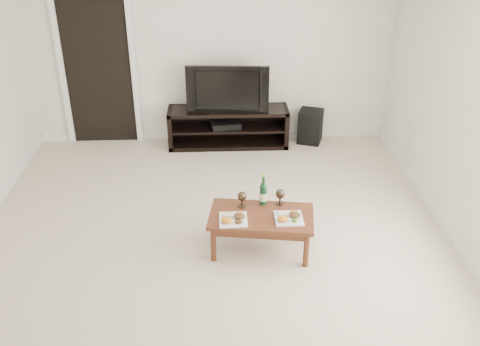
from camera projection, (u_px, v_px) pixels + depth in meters
name	position (u px, v px, depth m)	size (l,w,h in m)	color
floor	(213.00, 248.00, 5.47)	(5.50, 5.50, 0.00)	beige
back_wall	(211.00, 50.00, 7.30)	(5.00, 0.04, 2.60)	white
doorway	(99.00, 72.00, 7.34)	(0.90, 0.02, 2.05)	black
media_console	(228.00, 127.00, 7.55)	(1.68, 0.45, 0.55)	black
television	(228.00, 87.00, 7.27)	(1.12, 0.15, 0.64)	black
av_receiver	(226.00, 124.00, 7.52)	(0.40, 0.30, 0.08)	black
subwoofer	(310.00, 126.00, 7.67)	(0.32, 0.32, 0.48)	black
coffee_table	(261.00, 233.00, 5.35)	(1.02, 0.56, 0.42)	#592C18
plate_left	(233.00, 218.00, 5.14)	(0.27, 0.27, 0.07)	white
plate_right	(289.00, 216.00, 5.16)	(0.27, 0.27, 0.07)	white
wine_bottle	(263.00, 189.00, 5.35)	(0.07, 0.07, 0.35)	#0E331A
goblet_left	(242.00, 199.00, 5.35)	(0.09, 0.09, 0.17)	#3A2C1F
goblet_right	(280.00, 197.00, 5.39)	(0.09, 0.09, 0.17)	#3A2C1F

